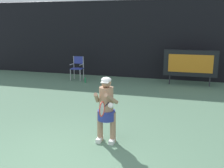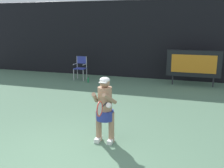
# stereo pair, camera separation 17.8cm
# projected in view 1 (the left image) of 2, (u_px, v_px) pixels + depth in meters

# --- Properties ---
(backdrop_screen) EXTENTS (18.00, 0.12, 3.66)m
(backdrop_screen) POSITION_uv_depth(u_px,v_px,m) (141.00, 40.00, 12.57)
(backdrop_screen) COLOR black
(backdrop_screen) RESTS_ON ground
(scoreboard) EXTENTS (2.20, 0.21, 1.50)m
(scoreboard) POSITION_uv_depth(u_px,v_px,m) (190.00, 63.00, 11.19)
(scoreboard) COLOR black
(scoreboard) RESTS_ON ground
(umpire_chair) EXTENTS (0.52, 0.44, 1.08)m
(umpire_chair) POSITION_uv_depth(u_px,v_px,m) (77.00, 67.00, 12.39)
(umpire_chair) COLOR #B7B7BC
(umpire_chair) RESTS_ON ground
(water_bottle) EXTENTS (0.07, 0.07, 0.27)m
(water_bottle) POSITION_uv_depth(u_px,v_px,m) (85.00, 80.00, 11.88)
(water_bottle) COLOR #27884F
(water_bottle) RESTS_ON ground
(tennis_player) EXTENTS (0.53, 0.61, 1.48)m
(tennis_player) POSITION_uv_depth(u_px,v_px,m) (106.00, 107.00, 5.85)
(tennis_player) COLOR white
(tennis_player) RESTS_ON ground
(tennis_racket) EXTENTS (0.03, 0.60, 0.31)m
(tennis_racket) POSITION_uv_depth(u_px,v_px,m) (102.00, 109.00, 5.29)
(tennis_racket) COLOR black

